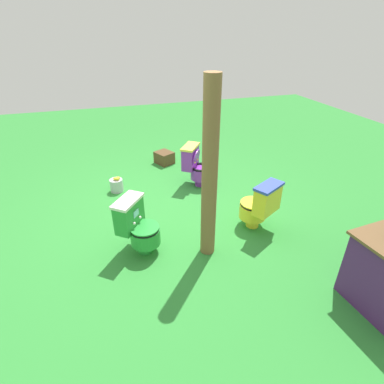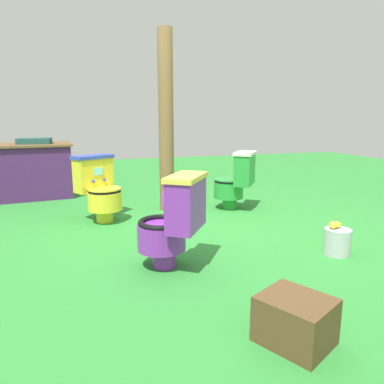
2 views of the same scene
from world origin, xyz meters
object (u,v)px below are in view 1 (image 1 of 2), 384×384
Objects in this scene: toilet_purple at (196,165)px; lemon_bucket at (117,185)px; wooden_post at (210,175)px; toilet_yellow at (259,205)px; toilet_green at (138,226)px; small_crate at (164,158)px.

toilet_purple reaches higher than lemon_bucket.
toilet_purple is at bearing -103.17° from wooden_post.
toilet_yellow is at bearing 137.07° from lemon_bucket.
toilet_purple is 1.94m from toilet_green.
small_crate is at bearing -127.10° from toilet_purple.
toilet_green is 1.65m from toilet_yellow.
wooden_post reaches higher than toilet_purple.
lemon_bucket is (1.80, -1.68, -0.25)m from toilet_yellow.
wooden_post is at bearing 168.11° from toilet_yellow.
toilet_purple is 1.57m from toilet_yellow.
small_crate is (-0.89, -2.60, -0.25)m from toilet_green.
wooden_post is at bearing 88.48° from small_crate.
toilet_green is (1.23, 1.50, -0.00)m from toilet_purple.
wooden_post is (-0.82, 0.26, 0.70)m from toilet_green.
lemon_bucket is at bearing 41.68° from small_crate.
toilet_green is at bearing 150.77° from toilet_yellow.
lemon_bucket is (1.38, -0.17, -0.26)m from toilet_purple.
wooden_post is (0.83, 0.26, 0.70)m from toilet_yellow.
wooden_post reaches higher than toilet_green.
toilet_green is 2.12× the size of small_crate.
toilet_purple is at bearing 107.08° from small_crate.
wooden_post reaches higher than small_crate.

